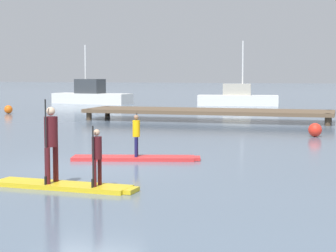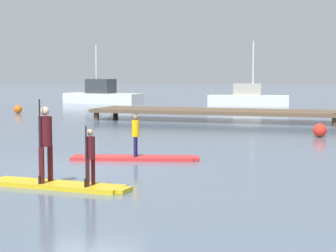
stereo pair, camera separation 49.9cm
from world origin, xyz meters
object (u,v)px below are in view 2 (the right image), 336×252
object	(u,v)px
mooring_buoy_mid	(18,109)
motor_boat_small_navy	(248,98)
paddler_child_solo	(136,133)
paddler_adult	(45,139)
fishing_boat_green_midground	(102,95)
paddleboard_near	(135,158)
mooring_buoy_near	(320,130)
paddleboard_far	(59,185)
paddler_child_front	(90,154)

from	to	relation	value
mooring_buoy_mid	motor_boat_small_navy	bearing A→B (deg)	46.52
paddler_child_solo	paddler_adult	world-z (taller)	paddler_adult
mooring_buoy_mid	fishing_boat_green_midground	bearing A→B (deg)	88.44
paddleboard_near	paddler_child_solo	xyz separation A→B (m)	(0.01, 0.01, 0.72)
mooring_buoy_near	paddler_child_solo	bearing A→B (deg)	-120.62
paddler_child_solo	mooring_buoy_near	world-z (taller)	paddler_child_solo
paddler_child_solo	motor_boat_small_navy	xyz separation A→B (m)	(-1.86, 28.67, -0.20)
fishing_boat_green_midground	mooring_buoy_mid	size ratio (longest dim) A/B	13.14
paddler_adult	fishing_boat_green_midground	distance (m)	35.06
paddler_adult	mooring_buoy_near	bearing A→B (deg)	67.63
paddler_child_solo	paddleboard_far	distance (m)	4.51
paddleboard_far	paddler_adult	bearing A→B (deg)	177.37
paddleboard_near	fishing_boat_green_midground	xyz separation A→B (m)	(-13.30, 28.18, 0.60)
fishing_boat_green_midground	mooring_buoy_mid	world-z (taller)	fishing_boat_green_midground
fishing_boat_green_midground	mooring_buoy_near	bearing A→B (deg)	-48.68
mooring_buoy_near	mooring_buoy_mid	xyz separation A→B (m)	(-18.24, 8.47, -0.02)
paddler_child_solo	paddleboard_far	xyz separation A→B (m)	(-0.12, -4.45, -0.72)
paddleboard_far	mooring_buoy_near	world-z (taller)	mooring_buoy_near
paddler_adult	motor_boat_small_navy	size ratio (longest dim) A/B	0.30
paddler_adult	paddler_child_front	distance (m)	1.12
mooring_buoy_mid	paddleboard_far	bearing A→B (deg)	-56.87
paddleboard_far	motor_boat_small_navy	distance (m)	33.17
paddler_adult	paddler_child_front	world-z (taller)	paddler_adult
paddleboard_far	motor_boat_small_navy	xyz separation A→B (m)	(-1.75, 33.12, 0.51)
motor_boat_small_navy	paddler_child_front	bearing A→B (deg)	-85.65
paddleboard_near	motor_boat_small_navy	world-z (taller)	motor_boat_small_navy
paddler_child_front	mooring_buoy_mid	size ratio (longest dim) A/B	2.59
paddleboard_near	paddleboard_far	size ratio (longest dim) A/B	1.11
paddleboard_near	mooring_buoy_mid	world-z (taller)	mooring_buoy_mid
paddler_adult	mooring_buoy_near	distance (m)	13.24
paddler_adult	paddler_child_front	xyz separation A→B (m)	(1.09, -0.08, -0.27)
motor_boat_small_navy	mooring_buoy_near	xyz separation A→B (m)	(6.47, -20.88, -0.30)
paddler_adult	mooring_buoy_mid	world-z (taller)	paddler_adult
paddler_adult	mooring_buoy_mid	xyz separation A→B (m)	(-13.21, 20.69, -0.80)
paddleboard_far	mooring_buoy_near	bearing A→B (deg)	68.89
fishing_boat_green_midground	mooring_buoy_near	distance (m)	27.13
fishing_boat_green_midground	motor_boat_small_navy	bearing A→B (deg)	2.52
paddler_adult	fishing_boat_green_midground	xyz separation A→B (m)	(-12.88, 32.60, -0.39)
paddleboard_far	mooring_buoy_near	size ratio (longest dim) A/B	6.28
motor_boat_small_navy	mooring_buoy_mid	distance (m)	17.11
paddler_adult	motor_boat_small_navy	xyz separation A→B (m)	(-1.44, 33.10, -0.48)
paddleboard_far	mooring_buoy_mid	xyz separation A→B (m)	(-13.51, 20.71, 0.20)
motor_boat_small_navy	mooring_buoy_near	bearing A→B (deg)	-72.78
paddler_adult	motor_boat_small_navy	world-z (taller)	motor_boat_small_navy
paddler_adult	mooring_buoy_mid	distance (m)	24.56
paddleboard_near	paddler_adult	xyz separation A→B (m)	(-0.41, -4.43, 1.00)
paddleboard_far	mooring_buoy_mid	size ratio (longest dim) A/B	6.68
paddler_child_solo	paddler_adult	distance (m)	4.47
paddleboard_far	paddleboard_near	bearing A→B (deg)	88.62
paddler_adult	mooring_buoy_mid	size ratio (longest dim) A/B	3.66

